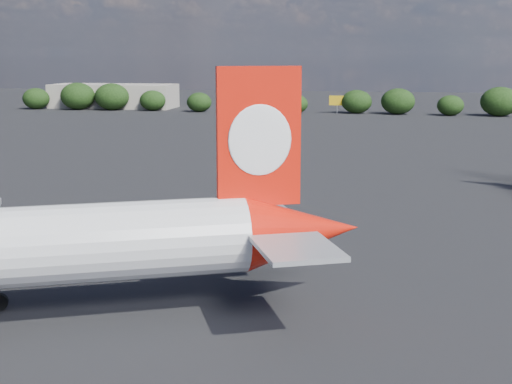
# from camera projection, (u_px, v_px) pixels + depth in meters

# --- Properties ---
(ground) EXTENTS (500.00, 500.00, 0.00)m
(ground) POSITION_uv_depth(u_px,v_px,m) (206.00, 180.00, 106.50)
(ground) COLOR black
(ground) RESTS_ON ground
(terminal_building) EXTENTS (42.00, 16.00, 8.00)m
(terminal_building) POSITION_uv_depth(u_px,v_px,m) (114.00, 96.00, 244.28)
(terminal_building) COLOR gray
(terminal_building) RESTS_ON ground
(highway_sign) EXTENTS (6.00, 0.30, 4.50)m
(highway_sign) POSITION_uv_depth(u_px,v_px,m) (239.00, 103.00, 221.05)
(highway_sign) COLOR #135F28
(highway_sign) RESTS_ON ground
(billboard_yellow) EXTENTS (5.00, 0.30, 5.50)m
(billboard_yellow) POSITION_uv_depth(u_px,v_px,m) (337.00, 101.00, 221.65)
(billboard_yellow) COLOR gold
(billboard_yellow) RESTS_ON ground
(horizon_treeline) EXTENTS (204.75, 15.44, 8.92)m
(horizon_treeline) POSITION_uv_depth(u_px,v_px,m) (294.00, 101.00, 222.50)
(horizon_treeline) COLOR black
(horizon_treeline) RESTS_ON ground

